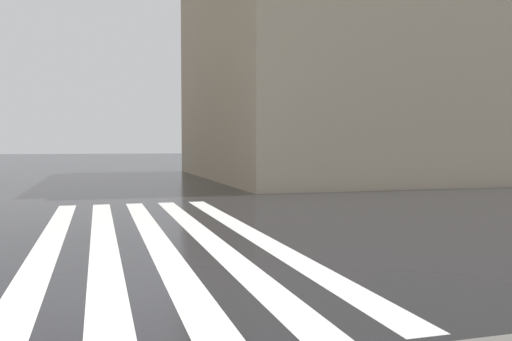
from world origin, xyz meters
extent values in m
plane|color=black|center=(0.00, 0.00, 0.00)|extent=(220.00, 220.00, 0.00)
cube|color=silver|center=(4.00, -2.58, 0.00)|extent=(13.00, 0.50, 0.01)
cube|color=silver|center=(4.00, -1.58, 0.00)|extent=(13.00, 0.50, 0.01)
cube|color=silver|center=(4.00, -0.58, 0.00)|extent=(13.00, 0.50, 0.01)
cube|color=silver|center=(4.00, 0.42, 0.00)|extent=(13.00, 0.50, 0.01)
cube|color=silver|center=(4.00, 1.42, 0.00)|extent=(13.00, 0.50, 0.01)
cube|color=tan|center=(21.89, -18.95, 10.51)|extent=(18.78, 27.42, 21.02)
camera|label=1|loc=(-6.98, 0.50, 1.88)|focal=37.71mm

